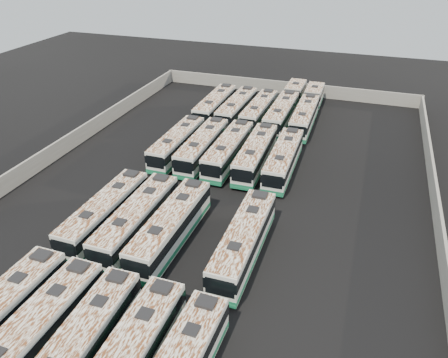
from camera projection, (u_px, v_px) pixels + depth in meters
ground at (217, 196)px, 47.90m from camera, size 140.00×140.00×0.00m
perimeter_wall at (217, 187)px, 47.35m from camera, size 45.20×73.20×2.20m
bus_front_left at (33, 336)px, 29.13m from camera, size 2.93×12.87×3.62m
bus_front_center at (80, 347)px, 28.44m from camera, size 2.92×12.41×3.48m
bus_midfront_far_left at (105, 213)px, 41.88m from camera, size 2.78×12.49×3.51m
bus_midfront_left at (137, 219)px, 40.84m from camera, size 2.71×12.78×3.60m
bus_midfront_center at (171, 227)px, 39.79m from camera, size 2.90×12.90×3.63m
bus_midfront_far_right at (244, 241)px, 37.98m from camera, size 2.75×12.78×3.60m
bus_midback_far_left at (177, 143)px, 55.52m from camera, size 2.70×12.31×3.47m
bus_midback_left at (202, 147)px, 54.57m from camera, size 2.76×12.61×3.55m
bus_midback_center at (228, 150)px, 53.71m from camera, size 2.75×12.68×3.57m
bus_midback_right at (255, 154)px, 52.78m from camera, size 2.95×12.66×3.55m
bus_midback_far_right at (283, 159)px, 51.66m from camera, size 2.82×12.43×3.49m
bus_back_far_left at (215, 106)px, 67.10m from camera, size 2.79×12.80×3.60m
bus_back_left at (237, 108)px, 66.24m from camera, size 2.94×12.65×3.55m
bus_back_center at (259, 111)px, 65.32m from camera, size 2.84×12.35×3.47m
bus_back_right at (286, 106)px, 66.96m from camera, size 2.80×19.78×3.59m
bus_back_far_right at (308, 109)px, 65.97m from camera, size 2.90×19.14×3.46m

